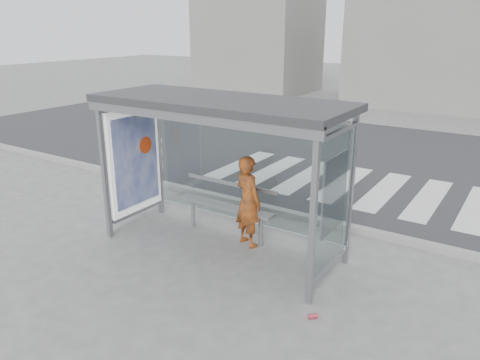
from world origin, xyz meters
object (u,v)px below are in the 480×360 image
at_px(person, 248,201).
at_px(soda_can, 313,316).
at_px(bus_shelter, 203,134).
at_px(bench, 226,206).

distance_m(person, soda_can, 2.51).
bearing_deg(bus_shelter, bench, 71.60).
relative_size(bus_shelter, bench, 2.19).
xyz_separation_m(bus_shelter, person, (0.66, 0.35, -1.17)).
height_order(bus_shelter, person, bus_shelter).
height_order(person, bench, person).
distance_m(bus_shelter, soda_can, 3.40).
relative_size(bus_shelter, person, 2.61).
height_order(bus_shelter, bench, bus_shelter).
bearing_deg(soda_can, bench, 148.22).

